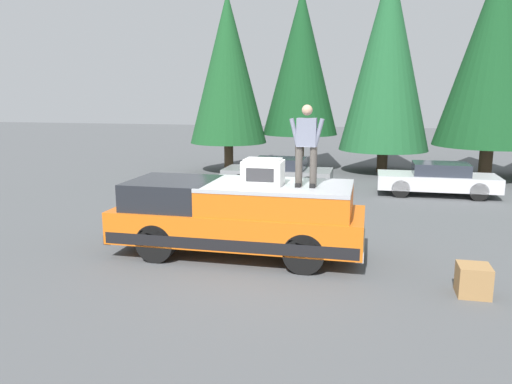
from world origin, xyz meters
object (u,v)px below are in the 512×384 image
object	(u,v)px
pickup_truck	(238,217)
wooden_crate	(473,280)
parked_car_silver	(438,179)
compressor_unit	(263,172)
parked_car_grey	(278,173)
person_on_truck_bed	(307,144)

from	to	relation	value
pickup_truck	wooden_crate	bearing A→B (deg)	-105.50
pickup_truck	parked_car_silver	xyz separation A→B (m)	(8.05, -5.20, -0.29)
compressor_unit	wooden_crate	bearing A→B (deg)	-105.40
wooden_crate	pickup_truck	bearing A→B (deg)	74.50
compressor_unit	parked_car_grey	bearing A→B (deg)	8.03
compressor_unit	person_on_truck_bed	distance (m)	1.11
pickup_truck	parked_car_silver	distance (m)	9.59
person_on_truck_bed	pickup_truck	bearing A→B (deg)	83.16
parked_car_grey	wooden_crate	size ratio (longest dim) A/B	7.32
person_on_truck_bed	wooden_crate	distance (m)	4.07
parked_car_silver	wooden_crate	distance (m)	9.37
parked_car_grey	person_on_truck_bed	bearing A→B (deg)	-165.94
compressor_unit	parked_car_grey	xyz separation A→B (m)	(8.34, 1.18, -1.35)
pickup_truck	parked_car_grey	xyz separation A→B (m)	(8.16, 0.58, -0.29)
compressor_unit	wooden_crate	size ratio (longest dim) A/B	1.50
pickup_truck	parked_car_silver	bearing A→B (deg)	-32.83
person_on_truck_bed	parked_car_grey	world-z (taller)	person_on_truck_bed
compressor_unit	parked_car_silver	world-z (taller)	compressor_unit
compressor_unit	person_on_truck_bed	xyz separation A→B (m)	(-0.01, -0.91, 0.62)
person_on_truck_bed	wooden_crate	bearing A→B (deg)	-109.40
parked_car_grey	pickup_truck	bearing A→B (deg)	-175.96
parked_car_silver	wooden_crate	world-z (taller)	parked_car_silver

